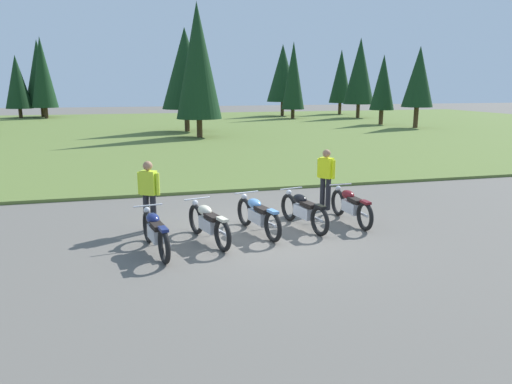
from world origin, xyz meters
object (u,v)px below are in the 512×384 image
Objects in this scene: motorcycle_sky_blue at (258,215)px; rider_checking_bike at (149,192)px; motorcycle_cream at (208,223)px; motorcycle_navy at (155,232)px; motorcycle_maroon at (351,205)px; motorcycle_black at (303,210)px; rider_in_hivis_vest at (326,176)px.

rider_checking_bike is (-2.41, 0.83, 0.51)m from motorcycle_sky_blue.
motorcycle_cream is 1.23× the size of rider_checking_bike.
rider_checking_bike is (-0.04, 1.55, 0.51)m from motorcycle_navy.
rider_checking_bike reaches higher than motorcycle_maroon.
motorcycle_black is 2.01m from rider_in_hivis_vest.
motorcycle_cream is 4.15m from rider_in_hivis_vest.
motorcycle_cream is at bearing -44.18° from rider_checking_bike.
rider_in_hivis_vest reaches higher than motorcycle_navy.
rider_checking_bike is at bearing 161.04° from motorcycle_sky_blue.
rider_checking_bike is (-1.20, 1.17, 0.51)m from motorcycle_cream.
motorcycle_maroon is at bearing 11.81° from motorcycle_navy.
motorcycle_maroon is at bearing -6.28° from rider_checking_bike.
rider_checking_bike is at bearing 135.82° from motorcycle_cream.
motorcycle_navy is 0.99× the size of motorcycle_maroon.
rider_checking_bike is at bearing 169.47° from motorcycle_black.
motorcycle_navy is at bearing -168.19° from motorcycle_maroon.
motorcycle_cream is at bearing 18.39° from motorcycle_navy.
motorcycle_cream is at bearing -150.52° from rider_in_hivis_vest.
rider_checking_bike is 1.00× the size of rider_in_hivis_vest.
motorcycle_navy and motorcycle_black have the same top height.
motorcycle_black is (3.54, 0.88, 0.00)m from motorcycle_navy.
motorcycle_maroon is (3.69, 0.63, 0.00)m from motorcycle_cream.
rider_checking_bike reaches higher than motorcycle_black.
rider_checking_bike is 4.86m from rider_in_hivis_vest.
motorcycle_maroon is at bearing 5.64° from motorcycle_black.
motorcycle_maroon is 1.26× the size of rider_checking_bike.
motorcycle_navy is at bearing -88.39° from rider_checking_bike.
motorcycle_cream is 2.44m from motorcycle_black.
rider_in_hivis_vest is (-0.10, 1.40, 0.51)m from motorcycle_maroon.
rider_checking_bike is (-4.89, 0.54, 0.51)m from motorcycle_maroon.
rider_in_hivis_vest is at bearing 94.05° from motorcycle_maroon.
rider_in_hivis_vest is at bearing 26.96° from motorcycle_navy.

